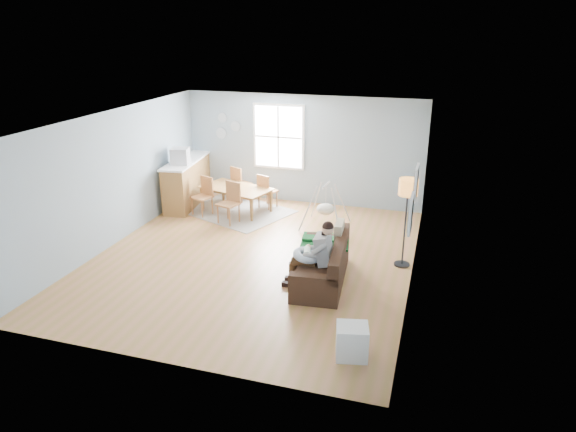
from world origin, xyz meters
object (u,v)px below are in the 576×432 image
(dining_table, at_px, (236,199))
(floor_lamp, at_px, (408,195))
(storage_cube, at_px, (351,341))
(counter, at_px, (187,182))
(monitor, at_px, (180,156))
(chair_nw, at_px, (239,182))
(baby_swing, at_px, (326,208))
(father, at_px, (315,252))
(chair_sw, at_px, (204,193))
(toddler, at_px, (322,243))
(sofa, at_px, (324,267))
(chair_ne, at_px, (266,189))
(chair_se, at_px, (230,200))

(dining_table, bearing_deg, floor_lamp, -7.57)
(floor_lamp, height_order, storage_cube, floor_lamp)
(counter, xyz_separation_m, monitor, (0.06, -0.39, 0.76))
(dining_table, bearing_deg, chair_nw, 121.36)
(baby_swing, bearing_deg, dining_table, 170.48)
(father, distance_m, baby_swing, 2.86)
(floor_lamp, bearing_deg, chair_sw, 162.71)
(toddler, height_order, chair_sw, toddler)
(sofa, relative_size, chair_ne, 2.25)
(toddler, distance_m, chair_ne, 3.81)
(sofa, xyz_separation_m, dining_table, (-2.87, 2.92, 0.02))
(monitor, height_order, baby_swing, monitor)
(sofa, distance_m, chair_sw, 4.33)
(sofa, bearing_deg, chair_ne, 123.99)
(floor_lamp, distance_m, counter, 5.92)
(chair_se, distance_m, monitor, 1.74)
(chair_se, xyz_separation_m, counter, (-1.53, 0.87, 0.04))
(storage_cube, height_order, chair_ne, chair_ne)
(chair_nw, height_order, monitor, monitor)
(toddler, height_order, storage_cube, toddler)
(baby_swing, bearing_deg, chair_se, -171.26)
(dining_table, height_order, counter, counter)
(toddler, relative_size, floor_lamp, 0.45)
(floor_lamp, bearing_deg, sofa, -140.77)
(chair_sw, distance_m, monitor, 1.06)
(toddler, distance_m, chair_sw, 4.15)
(father, xyz_separation_m, counter, (-4.13, 3.35, -0.08))
(sofa, relative_size, father, 1.58)
(monitor, bearing_deg, baby_swing, -2.43)
(storage_cube, xyz_separation_m, baby_swing, (-1.42, 4.59, 0.20))
(sofa, bearing_deg, toddler, 116.40)
(father, bearing_deg, baby_swing, 99.38)
(sofa, relative_size, chair_sw, 2.15)
(father, height_order, toddler, father)
(chair_se, bearing_deg, counter, 150.46)
(toddler, bearing_deg, counter, 145.04)
(chair_se, bearing_deg, floor_lamp, -16.35)
(toddler, bearing_deg, baby_swing, 101.33)
(sofa, xyz_separation_m, monitor, (-4.16, 2.69, 1.07))
(sofa, height_order, father, father)
(storage_cube, bearing_deg, chair_se, 129.85)
(floor_lamp, bearing_deg, counter, 159.72)
(dining_table, xyz_separation_m, monitor, (-1.29, -0.24, 1.04))
(toddler, xyz_separation_m, chair_sw, (-3.42, 2.35, -0.13))
(dining_table, bearing_deg, storage_cube, -36.29)
(chair_sw, xyz_separation_m, chair_nw, (0.45, 1.12, 0.00))
(floor_lamp, bearing_deg, baby_swing, 140.80)
(counter, bearing_deg, monitor, -80.59)
(chair_se, height_order, monitor, monitor)
(chair_sw, height_order, monitor, monitor)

